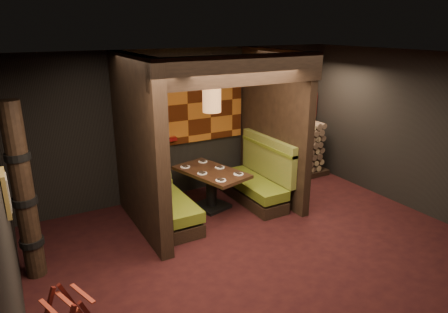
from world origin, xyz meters
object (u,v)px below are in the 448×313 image
dining_table (211,183)px  pendant_lamp (212,99)px  booth_bench_right (257,181)px  firewood_stack (291,151)px  booth_bench_left (165,201)px  totem_column (24,194)px

dining_table → pendant_lamp: (-0.00, -0.05, 1.55)m
booth_bench_right → firewood_stack: (1.35, 0.70, 0.21)m
firewood_stack → dining_table: bearing=-166.4°
booth_bench_left → totem_column: size_ratio=0.67×
booth_bench_left → pendant_lamp: 1.92m
dining_table → pendant_lamp: bearing=-90.0°
dining_table → pendant_lamp: 1.55m
booth_bench_left → totem_column: 2.30m
pendant_lamp → totem_column: 3.25m
dining_table → booth_bench_left: bearing=-171.2°
booth_bench_left → booth_bench_right: 1.89m
booth_bench_right → dining_table: bearing=170.7°
booth_bench_right → pendant_lamp: pendant_lamp is taller
totem_column → booth_bench_left: bearing=14.8°
dining_table → totem_column: (-3.06, -0.70, 0.69)m
totem_column → firewood_stack: (5.33, 1.25, -0.57)m
totem_column → firewood_stack: size_ratio=1.39×
booth_bench_left → totem_column: totem_column is taller
booth_bench_left → firewood_stack: firewood_stack is taller
firewood_stack → booth_bench_right: bearing=-152.7°
totem_column → firewood_stack: bearing=13.2°
dining_table → firewood_stack: (2.27, 0.55, 0.11)m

